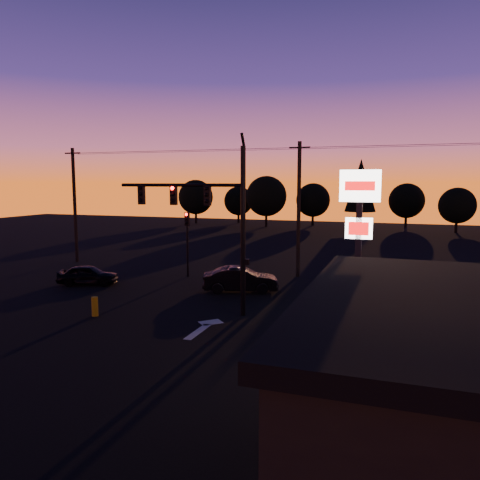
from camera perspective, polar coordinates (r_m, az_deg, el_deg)
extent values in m
plane|color=black|center=(19.75, -7.70, -11.72)|extent=(120.00, 120.00, 0.00)
cube|color=beige|center=(20.40, -5.13, -11.05)|extent=(0.35, 2.20, 0.01)
cube|color=beige|center=(21.62, -3.58, -9.98)|extent=(1.20, 1.20, 0.01)
cylinder|color=black|center=(21.94, 0.37, 0.94)|extent=(0.24, 0.24, 8.00)
cylinder|color=black|center=(21.89, 0.38, 11.94)|extent=(0.14, 0.52, 0.76)
cylinder|color=black|center=(23.07, -7.34, 6.66)|extent=(6.50, 0.16, 0.16)
cube|color=black|center=(22.47, -3.99, 5.41)|extent=(0.32, 0.22, 0.95)
sphere|color=black|center=(22.34, -4.13, 6.30)|extent=(0.18, 0.18, 0.18)
sphere|color=black|center=(22.35, -4.12, 5.53)|extent=(0.18, 0.18, 0.18)
sphere|color=black|center=(22.36, -4.12, 4.76)|extent=(0.18, 0.18, 0.18)
cube|color=black|center=(23.24, -8.09, 5.42)|extent=(0.32, 0.22, 0.95)
sphere|color=#FF0705|center=(23.11, -8.26, 6.27)|extent=(0.18, 0.18, 0.18)
sphere|color=black|center=(23.12, -8.24, 5.53)|extent=(0.18, 0.18, 0.18)
sphere|color=black|center=(23.13, -8.23, 4.79)|extent=(0.18, 0.18, 0.18)
cube|color=black|center=(24.11, -11.91, 5.39)|extent=(0.32, 0.22, 0.95)
sphere|color=black|center=(24.00, -12.10, 6.21)|extent=(0.18, 0.18, 0.18)
sphere|color=black|center=(24.00, -12.08, 5.50)|extent=(0.18, 0.18, 0.18)
sphere|color=black|center=(24.01, -12.06, 4.78)|extent=(0.18, 0.18, 0.18)
cube|color=black|center=(22.07, 0.81, -2.69)|extent=(0.22, 0.18, 0.28)
cylinder|color=black|center=(31.56, -6.41, -1.26)|extent=(0.14, 0.14, 3.60)
cube|color=black|center=(31.33, -6.46, 2.54)|extent=(0.30, 0.20, 0.90)
sphere|color=#FF0705|center=(31.20, -6.57, 3.11)|extent=(0.18, 0.18, 0.18)
sphere|color=black|center=(31.22, -6.56, 2.60)|extent=(0.18, 0.18, 0.18)
sphere|color=black|center=(31.24, -6.55, 2.09)|extent=(0.18, 0.18, 0.18)
cube|color=black|center=(18.48, 14.15, -2.93)|extent=(0.22, 0.22, 6.40)
cube|color=white|center=(18.21, 14.44, 6.41)|extent=(1.50, 0.25, 1.20)
cube|color=red|center=(18.07, 14.40, 6.41)|extent=(1.10, 0.02, 0.35)
cube|color=white|center=(18.29, 14.29, 1.39)|extent=(1.00, 0.22, 0.80)
cube|color=red|center=(18.16, 14.25, 1.36)|extent=(0.75, 0.02, 0.50)
cylinder|color=black|center=(39.31, -19.49, 3.97)|extent=(0.26, 0.26, 9.00)
cube|color=black|center=(39.33, -19.74, 9.94)|extent=(1.40, 0.10, 0.10)
cylinder|color=black|center=(31.39, 7.17, 3.64)|extent=(0.26, 0.26, 9.00)
cube|color=black|center=(31.42, 7.29, 11.12)|extent=(1.40, 0.10, 0.10)
cylinder|color=black|center=(33.90, -8.26, 10.72)|extent=(18.00, 0.02, 0.02)
cylinder|color=black|center=(34.44, -7.79, 10.75)|extent=(18.00, 0.02, 0.02)
cylinder|color=black|center=(34.97, -7.34, 10.62)|extent=(18.00, 0.02, 0.02)
cylinder|color=black|center=(30.22, 24.27, 10.64)|extent=(18.00, 0.02, 0.02)
cylinder|color=black|center=(30.82, 24.18, 10.65)|extent=(18.00, 0.02, 0.02)
cylinder|color=black|center=(31.42, 24.08, 10.49)|extent=(18.00, 0.02, 0.02)
cube|color=black|center=(14.06, 20.41, -13.94)|extent=(2.20, 0.05, 1.60)
cylinder|color=#C0990C|center=(23.50, -17.28, -7.75)|extent=(0.31, 0.31, 0.92)
cylinder|color=black|center=(73.52, -5.38, 2.70)|extent=(0.36, 0.36, 1.62)
sphere|color=black|center=(73.35, -5.41, 5.23)|extent=(5.36, 5.36, 5.36)
cylinder|color=black|center=(74.06, -0.18, 2.66)|extent=(0.36, 0.36, 1.38)
sphere|color=black|center=(73.90, -0.19, 4.79)|extent=(4.54, 4.54, 4.54)
cylinder|color=black|center=(67.47, 3.21, 2.39)|extent=(0.36, 0.36, 1.75)
sphere|color=black|center=(67.28, 3.23, 5.36)|extent=(5.77, 5.78, 5.78)
cylinder|color=black|center=(70.00, 8.85, 2.38)|extent=(0.36, 0.36, 1.50)
sphere|color=black|center=(69.83, 8.90, 4.83)|extent=(4.95, 4.95, 4.95)
cylinder|color=black|center=(66.08, 14.37, 2.35)|extent=(0.36, 0.36, 2.38)
cone|color=black|center=(65.88, 14.49, 6.47)|extent=(4.18, 4.18, 7.12)
cylinder|color=black|center=(70.86, 19.55, 2.11)|extent=(0.36, 0.36, 1.50)
sphere|color=black|center=(70.69, 19.65, 4.53)|extent=(4.95, 4.95, 4.95)
cylinder|color=black|center=(65.21, 24.84, 1.42)|extent=(0.36, 0.36, 1.38)
sphere|color=black|center=(65.03, 24.96, 3.83)|extent=(4.54, 4.54, 4.54)
imported|color=black|center=(30.62, -18.05, -4.06)|extent=(3.92, 2.59, 1.24)
imported|color=black|center=(27.29, 0.06, -4.83)|extent=(4.61, 2.87, 1.43)
imported|color=black|center=(27.11, 15.93, -5.25)|extent=(4.75, 1.96, 1.37)
imported|color=black|center=(14.61, 27.18, -16.50)|extent=(2.93, 5.18, 1.37)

